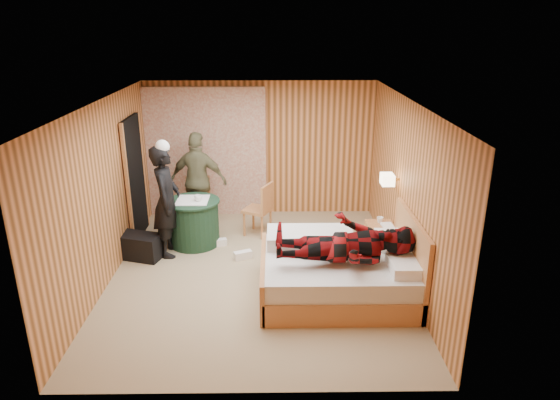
{
  "coord_description": "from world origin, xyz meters",
  "views": [
    {
      "loc": [
        0.25,
        -6.53,
        3.51
      ],
      "look_at": [
        0.33,
        0.26,
        1.05
      ],
      "focal_mm": 32.0,
      "sensor_mm": 36.0,
      "label": 1
    }
  ],
  "objects_px": {
    "bed": "(339,272)",
    "chair_near": "(262,206)",
    "woman_standing": "(167,201)",
    "man_at_table": "(199,181)",
    "wall_lamp": "(388,179)",
    "nightstand": "(380,242)",
    "round_table": "(194,222)",
    "duffel_bag": "(140,246)",
    "man_on_bed": "(346,234)",
    "chair_far": "(199,199)"
  },
  "relations": [
    {
      "from": "chair_near",
      "to": "man_at_table",
      "type": "relative_size",
      "value": 0.54
    },
    {
      "from": "round_table",
      "to": "chair_near",
      "type": "relative_size",
      "value": 0.94
    },
    {
      "from": "bed",
      "to": "chair_near",
      "type": "height_order",
      "value": "bed"
    },
    {
      "from": "nightstand",
      "to": "bed",
      "type": "bearing_deg",
      "value": -127.39
    },
    {
      "from": "bed",
      "to": "man_on_bed",
      "type": "bearing_deg",
      "value": -83.34
    },
    {
      "from": "chair_far",
      "to": "chair_near",
      "type": "height_order",
      "value": "chair_far"
    },
    {
      "from": "bed",
      "to": "woman_standing",
      "type": "relative_size",
      "value": 1.15
    },
    {
      "from": "nightstand",
      "to": "man_at_table",
      "type": "xyz_separation_m",
      "value": [
        -2.95,
        1.36,
        0.57
      ]
    },
    {
      "from": "bed",
      "to": "nightstand",
      "type": "height_order",
      "value": "bed"
    },
    {
      "from": "duffel_bag",
      "to": "woman_standing",
      "type": "xyz_separation_m",
      "value": [
        0.44,
        0.15,
        0.69
      ]
    },
    {
      "from": "nightstand",
      "to": "chair_near",
      "type": "relative_size",
      "value": 0.63
    },
    {
      "from": "man_at_table",
      "to": "wall_lamp",
      "type": "bearing_deg",
      "value": 167.51
    },
    {
      "from": "duffel_bag",
      "to": "man_on_bed",
      "type": "distance_m",
      "value": 3.38
    },
    {
      "from": "chair_far",
      "to": "duffel_bag",
      "type": "height_order",
      "value": "chair_far"
    },
    {
      "from": "man_at_table",
      "to": "chair_near",
      "type": "bearing_deg",
      "value": 172.29
    },
    {
      "from": "woman_standing",
      "to": "bed",
      "type": "bearing_deg",
      "value": -117.69
    },
    {
      "from": "chair_near",
      "to": "duffel_bag",
      "type": "xyz_separation_m",
      "value": [
        -1.89,
        -0.85,
        -0.35
      ]
    },
    {
      "from": "chair_near",
      "to": "woman_standing",
      "type": "height_order",
      "value": "woman_standing"
    },
    {
      "from": "duffel_bag",
      "to": "round_table",
      "type": "bearing_deg",
      "value": 50.27
    },
    {
      "from": "bed",
      "to": "round_table",
      "type": "distance_m",
      "value": 2.72
    },
    {
      "from": "chair_near",
      "to": "man_at_table",
      "type": "height_order",
      "value": "man_at_table"
    },
    {
      "from": "nightstand",
      "to": "woman_standing",
      "type": "relative_size",
      "value": 0.33
    },
    {
      "from": "wall_lamp",
      "to": "bed",
      "type": "xyz_separation_m",
      "value": [
        -0.8,
        -1.01,
        -0.98
      ]
    },
    {
      "from": "bed",
      "to": "woman_standing",
      "type": "bearing_deg",
      "value": 153.56
    },
    {
      "from": "nightstand",
      "to": "wall_lamp",
      "type": "bearing_deg",
      "value": 29.08
    },
    {
      "from": "man_at_table",
      "to": "duffel_bag",
      "type": "bearing_deg",
      "value": 69.3
    },
    {
      "from": "nightstand",
      "to": "round_table",
      "type": "bearing_deg",
      "value": 168.03
    },
    {
      "from": "nightstand",
      "to": "round_table",
      "type": "height_order",
      "value": "round_table"
    },
    {
      "from": "bed",
      "to": "chair_far",
      "type": "xyz_separation_m",
      "value": [
        -2.2,
        2.31,
        0.22
      ]
    },
    {
      "from": "bed",
      "to": "nightstand",
      "type": "distance_m",
      "value": 1.25
    },
    {
      "from": "wall_lamp",
      "to": "man_at_table",
      "type": "bearing_deg",
      "value": 156.01
    },
    {
      "from": "nightstand",
      "to": "round_table",
      "type": "xyz_separation_m",
      "value": [
        -2.95,
        0.63,
        0.1
      ]
    },
    {
      "from": "chair_far",
      "to": "nightstand",
      "type": "bearing_deg",
      "value": -31.97
    },
    {
      "from": "woman_standing",
      "to": "chair_far",
      "type": "bearing_deg",
      "value": -18.61
    },
    {
      "from": "round_table",
      "to": "chair_near",
      "type": "distance_m",
      "value": 1.17
    },
    {
      "from": "man_on_bed",
      "to": "chair_far",
      "type": "bearing_deg",
      "value": 131.36
    },
    {
      "from": "woman_standing",
      "to": "man_at_table",
      "type": "relative_size",
      "value": 1.02
    },
    {
      "from": "chair_far",
      "to": "man_at_table",
      "type": "xyz_separation_m",
      "value": [
        0.01,
        0.04,
        0.32
      ]
    },
    {
      "from": "nightstand",
      "to": "chair_near",
      "type": "height_order",
      "value": "chair_near"
    },
    {
      "from": "bed",
      "to": "chair_near",
      "type": "bearing_deg",
      "value": 119.02
    },
    {
      "from": "bed",
      "to": "duffel_bag",
      "type": "distance_m",
      "value": 3.17
    },
    {
      "from": "chair_far",
      "to": "round_table",
      "type": "bearing_deg",
      "value": -97.07
    },
    {
      "from": "bed",
      "to": "man_at_table",
      "type": "xyz_separation_m",
      "value": [
        -2.19,
        2.35,
        0.54
      ]
    },
    {
      "from": "bed",
      "to": "chair_near",
      "type": "distance_m",
      "value": 2.25
    },
    {
      "from": "man_at_table",
      "to": "man_on_bed",
      "type": "height_order",
      "value": "man_on_bed"
    },
    {
      "from": "wall_lamp",
      "to": "woman_standing",
      "type": "relative_size",
      "value": 0.15
    },
    {
      "from": "chair_far",
      "to": "man_at_table",
      "type": "relative_size",
      "value": 0.54
    },
    {
      "from": "chair_near",
      "to": "woman_standing",
      "type": "bearing_deg",
      "value": -38.82
    },
    {
      "from": "nightstand",
      "to": "man_on_bed",
      "type": "distance_m",
      "value": 1.58
    },
    {
      "from": "nightstand",
      "to": "woman_standing",
      "type": "distance_m",
      "value": 3.35
    }
  ]
}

